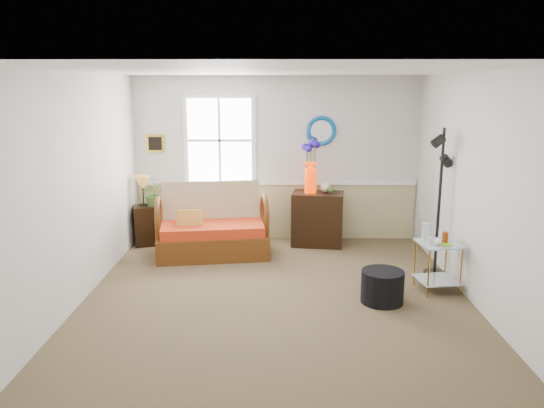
{
  "coord_description": "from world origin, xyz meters",
  "views": [
    {
      "loc": [
        -0.0,
        -5.89,
        2.44
      ],
      "look_at": [
        -0.06,
        0.57,
        1.0
      ],
      "focal_mm": 35.0,
      "sensor_mm": 36.0,
      "label": 1
    }
  ],
  "objects_px": {
    "floor_lamp": "(439,203)",
    "ottoman": "(382,287)",
    "lamp_stand": "(146,225)",
    "side_table": "(438,267)",
    "loveseat": "(212,221)",
    "cabinet": "(318,219)"
  },
  "relations": [
    {
      "from": "ottoman",
      "to": "cabinet",
      "type": "bearing_deg",
      "value": 104.24
    },
    {
      "from": "cabinet",
      "to": "floor_lamp",
      "type": "relative_size",
      "value": 0.43
    },
    {
      "from": "lamp_stand",
      "to": "ottoman",
      "type": "xyz_separation_m",
      "value": [
        3.27,
        -2.26,
        -0.12
      ]
    },
    {
      "from": "loveseat",
      "to": "side_table",
      "type": "bearing_deg",
      "value": -33.59
    },
    {
      "from": "side_table",
      "to": "cabinet",
      "type": "bearing_deg",
      "value": 124.55
    },
    {
      "from": "ottoman",
      "to": "side_table",
      "type": "bearing_deg",
      "value": 26.63
    },
    {
      "from": "side_table",
      "to": "floor_lamp",
      "type": "height_order",
      "value": "floor_lamp"
    },
    {
      "from": "loveseat",
      "to": "ottoman",
      "type": "bearing_deg",
      "value": -47.12
    },
    {
      "from": "floor_lamp",
      "to": "ottoman",
      "type": "bearing_deg",
      "value": -144.24
    },
    {
      "from": "ottoman",
      "to": "lamp_stand",
      "type": "bearing_deg",
      "value": 145.37
    },
    {
      "from": "lamp_stand",
      "to": "cabinet",
      "type": "xyz_separation_m",
      "value": [
        2.69,
        0.02,
        0.11
      ]
    },
    {
      "from": "loveseat",
      "to": "cabinet",
      "type": "distance_m",
      "value": 1.67
    },
    {
      "from": "side_table",
      "to": "floor_lamp",
      "type": "relative_size",
      "value": 0.31
    },
    {
      "from": "side_table",
      "to": "lamp_stand",
      "type": "bearing_deg",
      "value": 154.74
    },
    {
      "from": "floor_lamp",
      "to": "ottoman",
      "type": "relative_size",
      "value": 3.94
    },
    {
      "from": "lamp_stand",
      "to": "cabinet",
      "type": "bearing_deg",
      "value": 0.36
    },
    {
      "from": "floor_lamp",
      "to": "ottoman",
      "type": "height_order",
      "value": "floor_lamp"
    },
    {
      "from": "lamp_stand",
      "to": "side_table",
      "type": "bearing_deg",
      "value": -25.26
    },
    {
      "from": "loveseat",
      "to": "floor_lamp",
      "type": "bearing_deg",
      "value": -22.68
    },
    {
      "from": "loveseat",
      "to": "cabinet",
      "type": "xyz_separation_m",
      "value": [
        1.58,
        0.53,
        -0.1
      ]
    },
    {
      "from": "side_table",
      "to": "ottoman",
      "type": "relative_size",
      "value": 1.23
    },
    {
      "from": "floor_lamp",
      "to": "side_table",
      "type": "bearing_deg",
      "value": -115.78
    }
  ]
}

